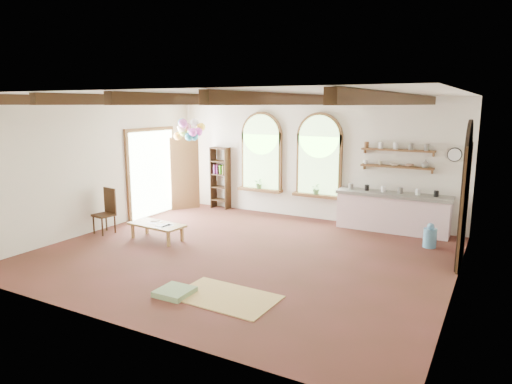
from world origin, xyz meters
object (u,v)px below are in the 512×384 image
Objects in this scene: kitchen_counter at (392,212)px; balloon_cluster at (189,130)px; side_chair at (105,220)px; coffee_table at (157,226)px.

kitchen_counter is 5.70m from balloon_cluster.
side_chair is at bearing -103.87° from balloon_cluster.
balloon_cluster is at bearing 76.13° from side_chair.
side_chair is at bearing -173.41° from coffee_table.
balloon_cluster is at bearing -170.41° from kitchen_counter.
side_chair is 3.32m from balloon_cluster.
kitchen_counter is 2.50× the size of side_chair.
kitchen_counter is 2.34× the size of balloon_cluster.
balloon_cluster is (0.63, 2.55, 2.02)m from side_chair.
kitchen_counter is 6.88m from side_chair.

